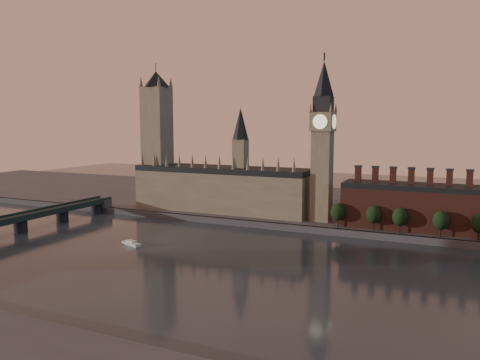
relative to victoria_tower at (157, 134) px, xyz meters
The scene contains 12 objects.
ground 176.40m from the victoria_tower, 43.78° to the right, with size 900.00×900.00×0.00m, color black.
north_bank 147.08m from the victoria_tower, 27.72° to the left, with size 900.00×182.00×4.00m.
palace_of_westminster 67.03m from the victoria_tower, ahead, with size 130.00×30.30×74.00m.
victoria_tower is the anchor object (origin of this frame).
big_ben 130.12m from the victoria_tower, ahead, with size 15.00×15.00×107.00m.
chimney_block 204.27m from the victoria_tower, ahead, with size 110.00×25.00×37.00m.
embankment_tree_0 152.67m from the victoria_tower, ahead, with size 8.60×8.60×14.88m.
embankment_tree_1 172.70m from the victoria_tower, ahead, with size 8.60×8.60×14.88m.
embankment_tree_2 187.05m from the victoria_tower, ahead, with size 8.60×8.60×14.88m.
embankment_tree_3 208.15m from the victoria_tower, ahead, with size 8.60×8.60×14.88m.
embankment_tree_4 226.69m from the victoria_tower, ahead, with size 8.60×8.60×14.88m.
river_boat 120.59m from the victoria_tower, 63.78° to the right, with size 14.00×7.81×2.69m.
Camera 1 is at (86.16, -184.53, 66.65)m, focal length 35.00 mm.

